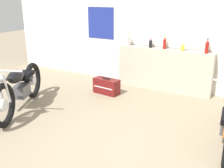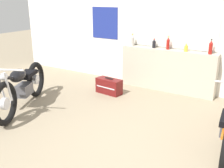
{
  "view_description": "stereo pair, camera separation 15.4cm",
  "coord_description": "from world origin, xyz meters",
  "px_view_note": "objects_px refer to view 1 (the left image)",
  "views": [
    {
      "loc": [
        1.22,
        -2.56,
        2.04
      ],
      "look_at": [
        -0.73,
        0.92,
        0.7
      ],
      "focal_mm": 42.0,
      "sensor_mm": 36.0,
      "label": 1
    },
    {
      "loc": [
        1.35,
        -2.48,
        2.04
      ],
      "look_at": [
        -0.73,
        0.92,
        0.7
      ],
      "focal_mm": 42.0,
      "sensor_mm": 36.0,
      "label": 2
    }
  ],
  "objects_px": {
    "bottle_rightmost": "(207,47)",
    "hard_case_darkred": "(107,86)",
    "motorcycle_black": "(20,88)",
    "bottle_right_center": "(183,48)",
    "bottle_center": "(165,43)",
    "bottle_left_center": "(151,44)",
    "bottle_leftmost": "(129,40)"
  },
  "relations": [
    {
      "from": "bottle_leftmost",
      "to": "bottle_rightmost",
      "type": "xyz_separation_m",
      "value": [
        1.77,
        -0.02,
        0.01
      ]
    },
    {
      "from": "motorcycle_black",
      "to": "hard_case_darkred",
      "type": "distance_m",
      "value": 1.83
    },
    {
      "from": "bottle_center",
      "to": "bottle_right_center",
      "type": "relative_size",
      "value": 1.74
    },
    {
      "from": "bottle_center",
      "to": "bottle_rightmost",
      "type": "relative_size",
      "value": 0.95
    },
    {
      "from": "bottle_left_center",
      "to": "bottle_rightmost",
      "type": "bearing_deg",
      "value": -1.85
    },
    {
      "from": "bottle_center",
      "to": "motorcycle_black",
      "type": "bearing_deg",
      "value": -128.57
    },
    {
      "from": "bottle_center",
      "to": "bottle_rightmost",
      "type": "height_order",
      "value": "bottle_rightmost"
    },
    {
      "from": "bottle_center",
      "to": "hard_case_darkred",
      "type": "relative_size",
      "value": 0.48
    },
    {
      "from": "bottle_right_center",
      "to": "hard_case_darkred",
      "type": "relative_size",
      "value": 0.28
    },
    {
      "from": "bottle_leftmost",
      "to": "hard_case_darkred",
      "type": "bearing_deg",
      "value": -96.65
    },
    {
      "from": "bottle_right_center",
      "to": "motorcycle_black",
      "type": "bearing_deg",
      "value": -134.32
    },
    {
      "from": "bottle_leftmost",
      "to": "bottle_left_center",
      "type": "xyz_separation_m",
      "value": [
        0.54,
        0.02,
        -0.03
      ]
    },
    {
      "from": "bottle_center",
      "to": "motorcycle_black",
      "type": "relative_size",
      "value": 0.15
    },
    {
      "from": "bottle_left_center",
      "to": "hard_case_darkred",
      "type": "bearing_deg",
      "value": -125.84
    },
    {
      "from": "bottle_rightmost",
      "to": "hard_case_darkred",
      "type": "height_order",
      "value": "bottle_rightmost"
    },
    {
      "from": "motorcycle_black",
      "to": "bottle_center",
      "type": "bearing_deg",
      "value": 51.43
    },
    {
      "from": "bottle_rightmost",
      "to": "bottle_left_center",
      "type": "bearing_deg",
      "value": 178.15
    },
    {
      "from": "bottle_leftmost",
      "to": "bottle_center",
      "type": "relative_size",
      "value": 0.96
    },
    {
      "from": "hard_case_darkred",
      "to": "bottle_center",
      "type": "bearing_deg",
      "value": 42.38
    },
    {
      "from": "bottle_left_center",
      "to": "motorcycle_black",
      "type": "distance_m",
      "value": 2.97
    },
    {
      "from": "bottle_left_center",
      "to": "motorcycle_black",
      "type": "bearing_deg",
      "value": -123.47
    },
    {
      "from": "motorcycle_black",
      "to": "hard_case_darkred",
      "type": "bearing_deg",
      "value": 57.96
    },
    {
      "from": "bottle_leftmost",
      "to": "bottle_center",
      "type": "distance_m",
      "value": 0.87
    },
    {
      "from": "bottle_left_center",
      "to": "bottle_right_center",
      "type": "relative_size",
      "value": 1.24
    },
    {
      "from": "hard_case_darkred",
      "to": "motorcycle_black",
      "type": "bearing_deg",
      "value": -122.04
    },
    {
      "from": "bottle_right_center",
      "to": "bottle_center",
      "type": "bearing_deg",
      "value": 176.45
    },
    {
      "from": "bottle_left_center",
      "to": "bottle_center",
      "type": "bearing_deg",
      "value": -0.79
    },
    {
      "from": "hard_case_darkred",
      "to": "bottle_left_center",
      "type": "bearing_deg",
      "value": 54.16
    },
    {
      "from": "bottle_center",
      "to": "bottle_rightmost",
      "type": "distance_m",
      "value": 0.9
    },
    {
      "from": "bottle_rightmost",
      "to": "motorcycle_black",
      "type": "height_order",
      "value": "bottle_rightmost"
    },
    {
      "from": "bottle_rightmost",
      "to": "hard_case_darkred",
      "type": "distance_m",
      "value": 2.24
    },
    {
      "from": "bottle_rightmost",
      "to": "hard_case_darkred",
      "type": "relative_size",
      "value": 0.51
    }
  ]
}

